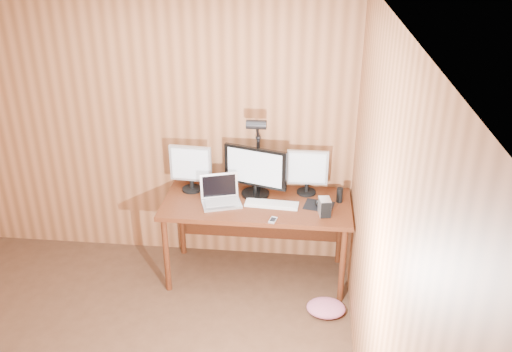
% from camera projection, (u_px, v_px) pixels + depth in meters
% --- Properties ---
extents(room_shell, '(4.00, 4.00, 4.00)m').
position_uv_depth(room_shell, '(61.00, 252.00, 3.02)').
color(room_shell, '#482C1B').
rests_on(room_shell, ground).
extents(desk, '(1.60, 0.70, 0.75)m').
position_uv_depth(desk, '(257.00, 210.00, 4.73)').
color(desk, '#4B210F').
rests_on(desk, floor).
extents(monitor_center, '(0.55, 0.25, 0.44)m').
position_uv_depth(monitor_center, '(255.00, 171.00, 4.64)').
color(monitor_center, black).
rests_on(monitor_center, desk).
extents(monitor_left, '(0.37, 0.18, 0.42)m').
position_uv_depth(monitor_left, '(191.00, 167.00, 4.72)').
color(monitor_left, black).
rests_on(monitor_left, desk).
extents(monitor_right, '(0.36, 0.17, 0.40)m').
position_uv_depth(monitor_right, '(307.00, 171.00, 4.67)').
color(monitor_right, black).
rests_on(monitor_right, desk).
extents(laptop, '(0.38, 0.34, 0.23)m').
position_uv_depth(laptop, '(221.00, 196.00, 4.59)').
color(laptop, silver).
rests_on(laptop, desk).
extents(keyboard, '(0.46, 0.17, 0.02)m').
position_uv_depth(keyboard, '(272.00, 204.00, 4.56)').
color(keyboard, white).
rests_on(keyboard, desk).
extents(mousepad, '(0.27, 0.24, 0.00)m').
position_uv_depth(mousepad, '(319.00, 206.00, 4.55)').
color(mousepad, black).
rests_on(mousepad, desk).
extents(mouse, '(0.11, 0.13, 0.04)m').
position_uv_depth(mouse, '(319.00, 203.00, 4.54)').
color(mouse, black).
rests_on(mouse, mousepad).
extents(hard_drive, '(0.11, 0.14, 0.14)m').
position_uv_depth(hard_drive, '(325.00, 207.00, 4.39)').
color(hard_drive, silver).
rests_on(hard_drive, desk).
extents(phone, '(0.07, 0.11, 0.01)m').
position_uv_depth(phone, '(273.00, 220.00, 4.32)').
color(phone, silver).
rests_on(phone, desk).
extents(speaker, '(0.05, 0.05, 0.13)m').
position_uv_depth(speaker, '(340.00, 195.00, 4.59)').
color(speaker, black).
rests_on(speaker, desk).
extents(desk_lamp, '(0.17, 0.24, 0.73)m').
position_uv_depth(desk_lamp, '(257.00, 143.00, 4.61)').
color(desk_lamp, black).
rests_on(desk_lamp, desk).
extents(fabric_pile, '(0.34, 0.29, 0.10)m').
position_uv_depth(fabric_pile, '(326.00, 308.00, 4.43)').
color(fabric_pile, '#BC5B76').
rests_on(fabric_pile, floor).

